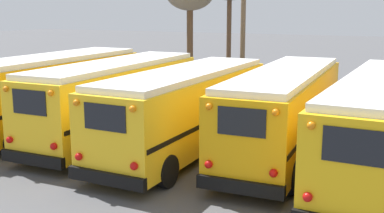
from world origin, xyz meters
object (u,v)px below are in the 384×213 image
(school_bus_3, at_px, (285,109))
(school_bus_4, at_px, (382,123))
(school_bus_2, at_px, (187,107))
(utility_pole, at_px, (243,16))
(school_bus_0, at_px, (52,90))
(school_bus_1, at_px, (117,97))

(school_bus_3, relative_size, school_bus_4, 0.94)
(school_bus_2, relative_size, utility_pole, 1.08)
(utility_pole, bearing_deg, school_bus_3, -61.91)
(school_bus_0, distance_m, school_bus_4, 13.00)
(school_bus_2, height_order, school_bus_3, school_bus_3)
(school_bus_0, height_order, utility_pole, utility_pole)
(school_bus_3, distance_m, utility_pole, 10.62)
(school_bus_1, bearing_deg, school_bus_0, -179.90)
(school_bus_4, bearing_deg, school_bus_1, 179.22)
(school_bus_0, xyz_separation_m, school_bus_3, (9.75, 0.74, -0.06))
(school_bus_0, height_order, school_bus_3, school_bus_0)
(school_bus_2, distance_m, utility_pole, 10.66)
(school_bus_0, xyz_separation_m, utility_pole, (4.95, 9.72, 2.95))
(school_bus_3, bearing_deg, utility_pole, 118.09)
(school_bus_4, bearing_deg, school_bus_0, 179.44)
(school_bus_0, relative_size, school_bus_2, 0.99)
(school_bus_4, bearing_deg, school_bus_3, 165.05)
(school_bus_1, bearing_deg, school_bus_3, 6.45)
(school_bus_2, bearing_deg, school_bus_1, 173.22)
(school_bus_3, bearing_deg, school_bus_1, -173.55)
(school_bus_1, xyz_separation_m, school_bus_3, (6.50, 0.73, -0.01))
(school_bus_1, bearing_deg, school_bus_4, -0.78)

